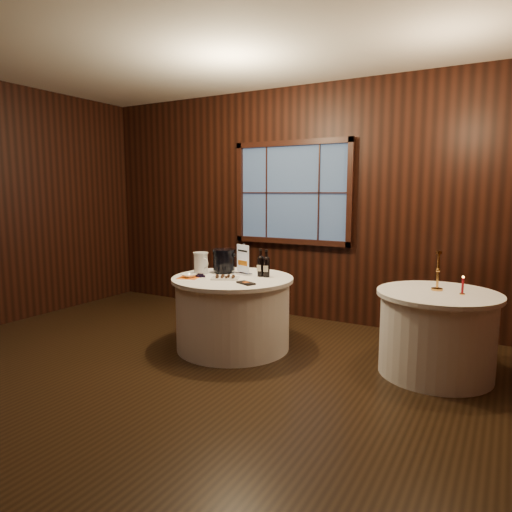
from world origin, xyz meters
The scene contains 16 objects.
ground centered at (0.00, 0.00, 0.00)m, with size 6.00×6.00×0.00m, color black.
back_wall centered at (0.00, 2.48, 1.54)m, with size 6.00×0.10×3.00m.
main_table centered at (0.00, 1.00, 0.39)m, with size 1.28×1.28×0.77m.
side_table centered at (2.00, 1.30, 0.39)m, with size 1.08×1.08×0.77m.
sign_stand centered at (0.03, 1.18, 0.89)m, with size 0.20×0.16×0.34m.
port_bottle_left centered at (0.24, 1.18, 0.90)m, with size 0.07×0.07×0.29m.
port_bottle_right centered at (0.31, 1.18, 0.90)m, with size 0.07×0.08×0.29m.
ice_bucket centered at (-0.22, 1.17, 0.91)m, with size 0.26×0.26×0.26m.
chocolate_plate centered at (-0.01, 0.87, 0.79)m, with size 0.33×0.28×0.04m.
chocolate_box centered at (0.31, 0.76, 0.78)m, with size 0.20×0.10×0.02m, color black.
grape_bunch centered at (-0.29, 0.82, 0.79)m, with size 0.17×0.08×0.04m.
glass_pitcher centered at (-0.42, 1.01, 0.89)m, with size 0.22×0.17×0.24m.
orange_napkin centered at (-0.38, 0.75, 0.77)m, with size 0.21×0.21×0.00m, color orange.
cracker_bowl centered at (-0.38, 0.75, 0.79)m, with size 0.15×0.15×0.04m, color white.
brass_candlestick centered at (1.97, 1.37, 0.90)m, with size 0.10×0.10×0.36m.
red_candle centered at (2.19, 1.29, 0.84)m, with size 0.05×0.05×0.17m.
Camera 1 is at (2.54, -3.00, 1.66)m, focal length 32.00 mm.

